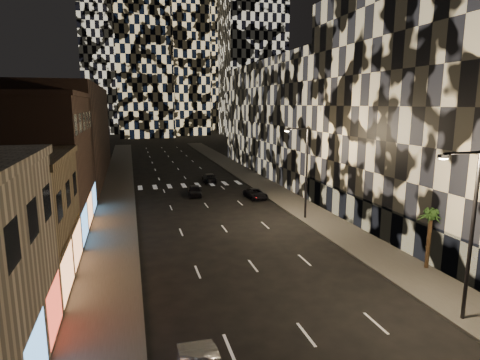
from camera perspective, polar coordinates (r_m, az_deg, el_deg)
sidewalk_left at (r=56.94m, az=-17.04°, el=-1.15°), size 4.00×120.00×0.15m
sidewalk_right at (r=59.71m, az=2.50°, el=-0.14°), size 4.00×120.00×0.15m
curb_left at (r=56.91m, az=-14.93°, el=-1.05°), size 0.20×120.00×0.15m
curb_right at (r=59.11m, az=0.56°, el=-0.25°), size 0.20×120.00×0.15m
retail_brown at (r=40.63m, az=-27.97°, el=1.89°), size 10.00×15.00×12.00m
retail_filler_left at (r=66.52m, az=-23.23°, el=6.14°), size 10.00×40.00×14.00m
midrise_right at (r=41.28m, az=27.80°, el=9.02°), size 16.00×25.00×22.00m
midrise_base at (r=37.81m, az=17.93°, el=-4.92°), size 0.60×25.00×3.00m
midrise_filler_right at (r=68.80m, az=8.78°, el=8.68°), size 16.00×40.00×18.00m
streetlight_near at (r=23.56m, az=29.78°, el=-5.55°), size 2.55×0.25×9.00m
streetlight_far at (r=39.82m, az=9.15°, el=1.92°), size 2.55×0.25×9.00m
car_dark_midlane at (r=50.49m, az=-6.44°, el=-1.53°), size 1.99×4.12×1.35m
car_dark_oncoming at (r=59.24m, az=-4.37°, el=0.32°), size 2.07×4.59×1.31m
car_dark_rightlane at (r=48.91m, az=2.23°, el=-1.97°), size 2.27×4.41×1.19m
palm_tree at (r=30.41m, az=25.48°, el=-5.05°), size 2.17×2.12×4.24m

